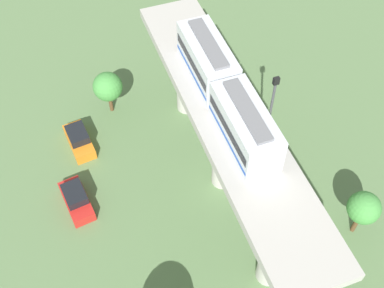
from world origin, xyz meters
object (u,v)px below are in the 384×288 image
train (225,91)px  parked_car_orange (79,140)px  parked_car_red (76,199)px  signal_post (268,125)px  tree_mid_lot (364,208)px  tree_far_corner (108,87)px

train → parked_car_orange: (-10.72, 7.22, -9.43)m
parked_car_red → signal_post: bearing=-15.0°
tree_mid_lot → tree_far_corner: (-14.92, 19.23, -0.27)m
train → parked_car_red: 15.47m
parked_car_orange → signal_post: size_ratio=0.39×
tree_mid_lot → signal_post: size_ratio=0.42×
tree_far_corner → signal_post: bearing=-47.9°
train → tree_far_corner: size_ratio=3.00×
parked_car_red → tree_far_corner: 10.98m
train → tree_mid_lot: size_ratio=2.88×
train → signal_post: bearing=-16.3°
parked_car_red → tree_far_corner: tree_far_corner is taller
train → tree_mid_lot: 13.67m
tree_far_corner → signal_post: (10.34, -11.43, 3.03)m
tree_far_corner → train: bearing=-56.4°
parked_car_red → signal_post: size_ratio=0.39×
parked_car_red → tree_far_corner: (5.27, 9.33, 2.38)m
tree_far_corner → tree_mid_lot: bearing=-52.2°
tree_mid_lot → signal_post: bearing=120.4°
tree_mid_lot → signal_post: signal_post is taller
train → signal_post: 5.36m
train → tree_far_corner: bearing=123.6°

